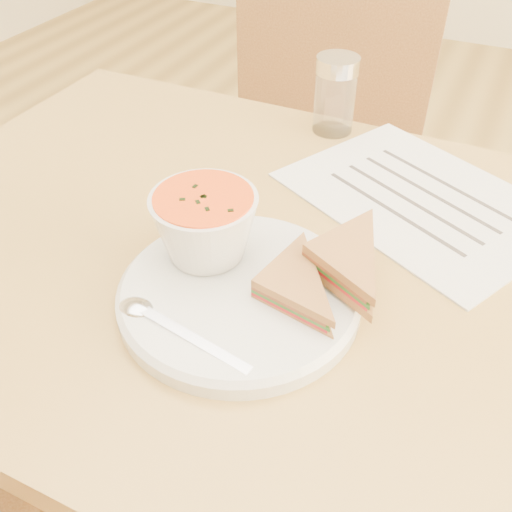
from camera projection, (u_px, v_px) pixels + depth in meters
The scene contains 9 objects.
dining_table at pixel (260, 425), 0.92m from camera, with size 1.00×0.70×0.75m, color brown, non-canonical shape.
chair_far at pixel (302, 185), 1.24m from camera, with size 0.44×0.44×0.99m, color brown, non-canonical shape.
plate at pixel (239, 295), 0.60m from camera, with size 0.26×0.26×0.02m, color silver, non-canonical shape.
soup_bowl at pixel (205, 228), 0.61m from camera, with size 0.11×0.11×0.08m, color silver, non-canonical shape.
sandwich_half_a at pixel (251, 291), 0.57m from camera, with size 0.10×0.10×0.03m, color #B3783F, non-canonical shape.
sandwich_half_b at pixel (302, 256), 0.59m from camera, with size 0.10×0.10×0.03m, color #B3783F, non-canonical shape.
spoon at pixel (178, 331), 0.55m from camera, with size 0.18×0.04×0.01m, color silver, non-canonical shape.
paper_menu at pixel (420, 198), 0.75m from camera, with size 0.33×0.24×0.00m, color white, non-canonical shape.
condiment_shaker at pixel (335, 95), 0.86m from camera, with size 0.06×0.06×0.12m, color silver, non-canonical shape.
Camera 1 is at (0.22, -0.48, 1.18)m, focal length 40.00 mm.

